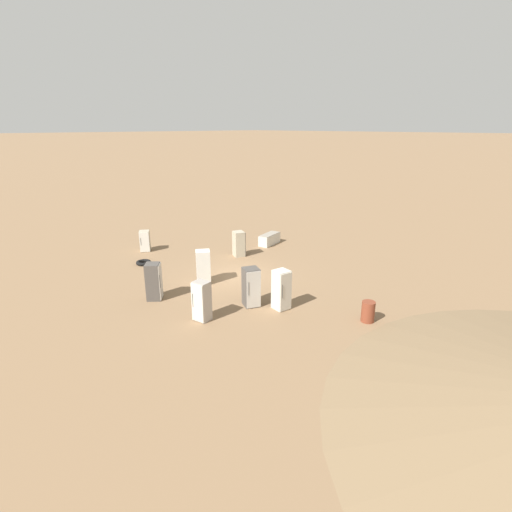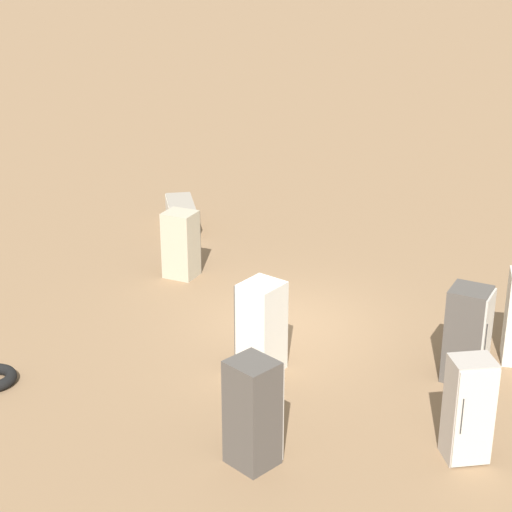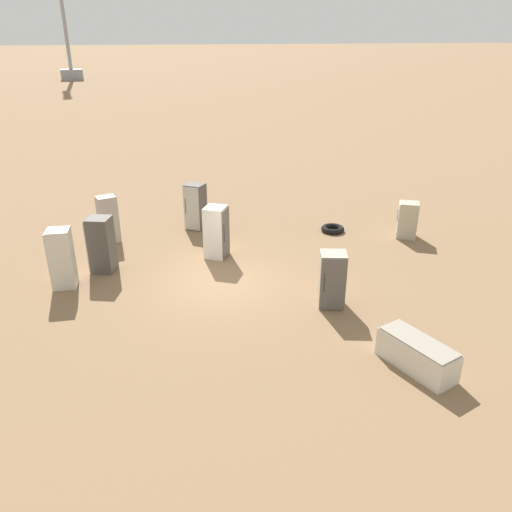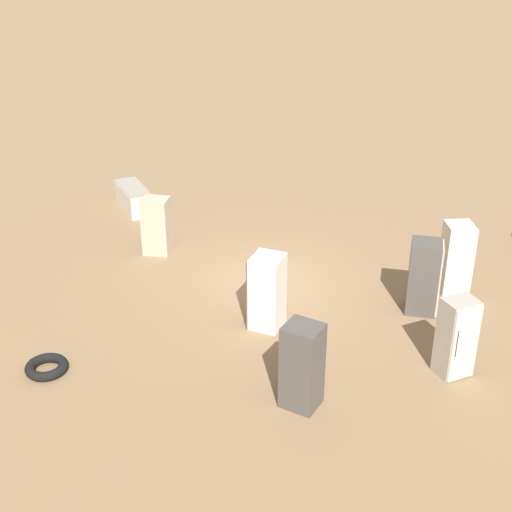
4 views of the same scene
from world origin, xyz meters
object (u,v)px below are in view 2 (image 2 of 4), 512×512
(discarded_fridge_4, at_px, (253,413))
(discarded_fridge_3, at_px, (181,244))
(discarded_fridge_1, at_px, (181,215))
(discarded_fridge_0, at_px, (261,327))
(discarded_fridge_2, at_px, (468,335))
(discarded_fridge_7, at_px, (469,410))

(discarded_fridge_4, bearing_deg, discarded_fridge_3, 148.53)
(discarded_fridge_1, relative_size, discarded_fridge_4, 1.10)
(discarded_fridge_3, xyz_separation_m, discarded_fridge_4, (-7.73, -2.13, 0.10))
(discarded_fridge_0, relative_size, discarded_fridge_4, 1.00)
(discarded_fridge_1, height_order, discarded_fridge_2, discarded_fridge_2)
(discarded_fridge_4, distance_m, discarded_fridge_7, 3.51)
(discarded_fridge_7, bearing_deg, discarded_fridge_4, -6.25)
(discarded_fridge_1, distance_m, discarded_fridge_7, 12.49)
(discarded_fridge_1, distance_m, discarded_fridge_3, 3.50)
(discarded_fridge_4, xyz_separation_m, discarded_fridge_7, (0.28, -3.50, -0.02))
(discarded_fridge_7, bearing_deg, discarded_fridge_0, -49.64)
(discarded_fridge_1, height_order, discarded_fridge_4, discarded_fridge_4)
(discarded_fridge_0, relative_size, discarded_fridge_1, 0.91)
(discarded_fridge_7, bearing_deg, discarded_fridge_2, -110.93)
(discarded_fridge_0, distance_m, discarded_fridge_3, 5.12)
(discarded_fridge_0, height_order, discarded_fridge_3, discarded_fridge_0)
(discarded_fridge_1, relative_size, discarded_fridge_2, 1.09)
(discarded_fridge_2, bearing_deg, discarded_fridge_4, -28.69)
(discarded_fridge_1, bearing_deg, discarded_fridge_3, 84.82)
(discarded_fridge_0, height_order, discarded_fridge_1, discarded_fridge_0)
(discarded_fridge_2, height_order, discarded_fridge_3, discarded_fridge_2)
(discarded_fridge_3, distance_m, discarded_fridge_7, 9.34)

